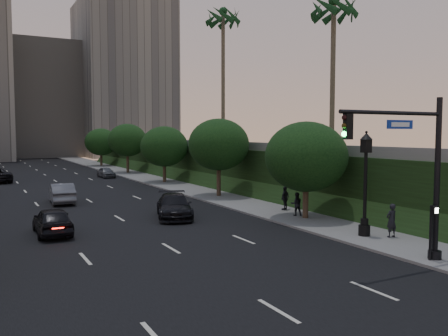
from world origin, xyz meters
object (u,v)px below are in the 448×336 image
traffic_signal_mast (419,178)px  street_lamp (365,188)px  sedan_near_left (53,221)px  pedestrian_b (296,204)px  sedan_mid_left (62,193)px  sedan_near_right (174,206)px  pedestrian_a (391,220)px  sedan_far_right (106,172)px  pedestrian_c (285,198)px

traffic_signal_mast → street_lamp: (1.77, 4.82, -1.04)m
sedan_near_left → pedestrian_b: (14.75, -2.07, 0.15)m
sedan_mid_left → street_lamp: bearing=124.1°
street_lamp → sedan_near_right: size_ratio=1.06×
pedestrian_a → sedan_far_right: bearing=-82.4°
sedan_near_right → pedestrian_a: pedestrian_a is taller
pedestrian_a → pedestrian_b: size_ratio=1.15×
sedan_far_right → pedestrian_c: (4.78, -31.15, 0.32)m
traffic_signal_mast → pedestrian_a: bearing=55.0°
sedan_mid_left → sedan_far_right: size_ratio=1.26×
pedestrian_b → sedan_far_right: bearing=-56.8°
sedan_far_right → pedestrian_a: bearing=-86.4°
sedan_near_right → street_lamp: bearing=-39.6°
pedestrian_a → pedestrian_c: (0.22, 9.72, -0.05)m
sedan_near_right → pedestrian_c: (7.72, -1.49, 0.20)m
pedestrian_a → pedestrian_c: pedestrian_a is taller
sedan_mid_left → pedestrian_a: (12.89, -21.30, 0.23)m
sedan_near_left → pedestrian_a: size_ratio=2.57×
street_lamp → pedestrian_b: (0.47, 6.53, -1.73)m
pedestrian_b → pedestrian_c: bearing=-81.1°
street_lamp → sedan_far_right: (-3.60, 39.95, -1.98)m
sedan_near_right → pedestrian_c: size_ratio=3.23×
sedan_near_right → pedestrian_c: 7.86m
sedan_far_right → pedestrian_b: (4.07, -33.42, 0.26)m
sedan_near_left → street_lamp: bearing=149.9°
traffic_signal_mast → pedestrian_c: traffic_signal_mast is taller
sedan_near_right → sedan_mid_left: bearing=136.0°
sedan_near_right → sedan_far_right: (2.94, 29.67, -0.12)m
street_lamp → sedan_mid_left: bearing=120.4°
pedestrian_b → pedestrian_c: 2.37m
pedestrian_a → pedestrian_c: size_ratio=1.06×
street_lamp → sedan_near_right: street_lamp is taller
sedan_far_right → pedestrian_a: (4.56, -40.87, 0.37)m
sedan_far_right → pedestrian_a: pedestrian_a is taller
sedan_near_left → pedestrian_c: pedestrian_c is taller
sedan_mid_left → sedan_near_right: 11.45m
traffic_signal_mast → sedan_far_right: (-1.83, 44.76, -3.02)m
street_lamp → sedan_mid_left: size_ratio=1.17×
traffic_signal_mast → pedestrian_c: size_ratio=4.27×
street_lamp → sedan_near_left: bearing=148.9°
pedestrian_c → street_lamp: bearing=56.9°
street_lamp → pedestrian_c: size_ratio=3.42×
sedan_mid_left → traffic_signal_mast: bearing=115.7°
street_lamp → sedan_near_right: 12.33m
sedan_near_left → pedestrian_a: 17.97m
sedan_near_left → pedestrian_c: 15.46m
pedestrian_b → sedan_near_left: bearing=18.2°
pedestrian_c → sedan_mid_left: bearing=-67.0°
pedestrian_a → traffic_signal_mast: bearing=56.2°
pedestrian_c → pedestrian_b: bearing=47.2°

